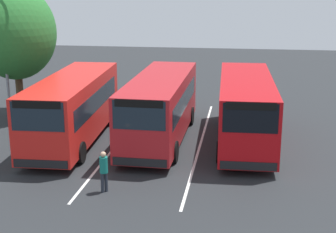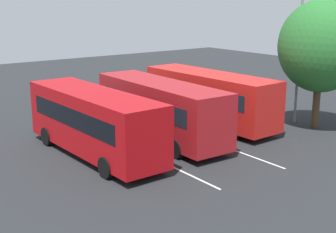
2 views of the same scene
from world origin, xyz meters
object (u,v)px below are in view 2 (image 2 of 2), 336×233
at_px(pedestrian, 116,100).
at_px(depot_tree, 321,46).
at_px(bus_center_right, 94,121).
at_px(bus_far_left, 209,97).
at_px(street_lamp, 296,51).
at_px(bus_center_left, 160,108).

distance_m(pedestrian, depot_tree, 13.73).
bearing_deg(bus_center_right, bus_far_left, -84.85).
bearing_deg(bus_center_right, street_lamp, -99.35).
bearing_deg(bus_far_left, pedestrian, 26.27).
relative_size(bus_center_left, depot_tree, 1.26).
height_order(pedestrian, depot_tree, depot_tree).
height_order(pedestrian, street_lamp, street_lamp).
relative_size(bus_center_right, street_lamp, 1.22).
distance_m(bus_center_left, pedestrian, 6.85).
bearing_deg(street_lamp, bus_far_left, -16.95).
bearing_deg(bus_far_left, street_lamp, -123.81).
height_order(bus_far_left, depot_tree, depot_tree).
relative_size(bus_center_left, street_lamp, 1.22).
xyz_separation_m(bus_far_left, bus_center_right, (-0.98, 8.62, 0.00)).
distance_m(bus_far_left, street_lamp, 6.07).
distance_m(bus_far_left, bus_center_right, 8.68).
height_order(bus_center_left, depot_tree, depot_tree).
distance_m(bus_far_left, depot_tree, 7.30).
relative_size(bus_far_left, pedestrian, 5.93).
height_order(bus_far_left, pedestrian, bus_far_left).
bearing_deg(pedestrian, bus_center_right, -81.69).
bearing_deg(bus_center_left, bus_far_left, -78.62).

